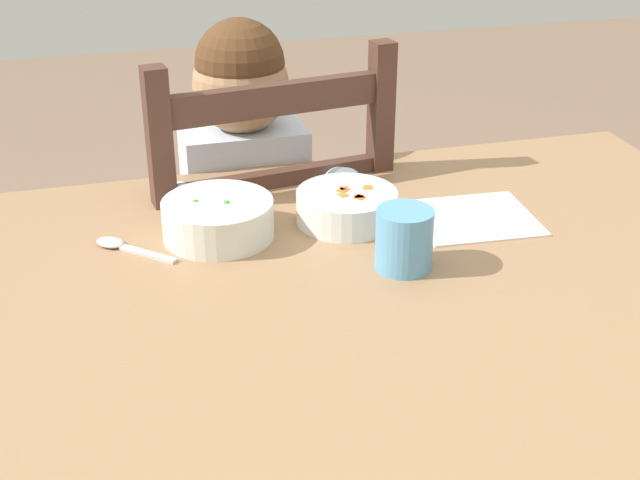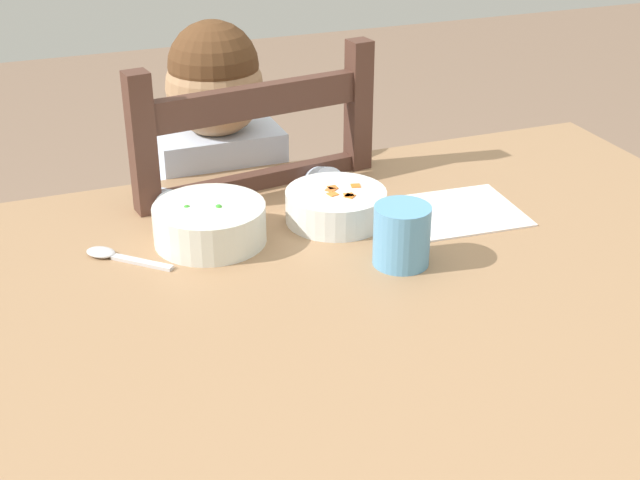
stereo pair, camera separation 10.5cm
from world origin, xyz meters
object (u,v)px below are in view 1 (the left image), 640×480
Objects in this scene: dining_chair at (255,282)px; bowl_of_carrots at (347,206)px; spoon at (121,246)px; drinking_cup at (404,239)px; bowl_of_peas at (218,218)px; dining_table at (344,353)px; child_figure at (248,199)px.

bowl_of_carrots is (0.09, -0.30, 0.28)m from dining_chair.
spoon is 0.40m from drinking_cup.
drinking_cup is at bearing -34.90° from bowl_of_peas.
dining_table is 0.25m from bowl_of_carrots.
spoon is at bearing 156.87° from drinking_cup.
child_figure is 11.04× the size of drinking_cup.
dining_chair reaches higher than bowl_of_peas.
bowl_of_peas is (-0.13, 0.21, 0.12)m from dining_table.
dining_table is at bearing -57.90° from bowl_of_peas.
dining_table is 1.45× the size of dining_chair.
drinking_cup is at bearing 26.33° from dining_table.
dining_chair is at bearing 38.14° from child_figure.
bowl_of_peas reaches higher than spoon.
child_figure reaches higher than dining_table.
dining_table is at bearing -86.29° from child_figure.
drinking_cup is at bearing -78.47° from bowl_of_carrots.
bowl_of_carrots is (0.10, -0.29, 0.10)m from child_figure.
spoon is at bearing -129.38° from dining_chair.
drinking_cup is at bearing -23.13° from spoon.
child_figure is at bearing 93.71° from dining_table.
drinking_cup is (0.10, 0.05, 0.14)m from dining_table.
bowl_of_peas is 0.28m from drinking_cup.
dining_chair reaches higher than drinking_cup.
dining_table is 0.36m from spoon.
dining_table is 8.72× the size of bowl_of_carrots.
bowl_of_carrots is (0.20, -0.00, -0.00)m from bowl_of_peas.
dining_table is 1.41× the size of child_figure.
bowl_of_peas is at bearing -108.52° from child_figure.
dining_table is 8.21× the size of bowl_of_peas.
bowl_of_carrots is at bearing 72.50° from dining_table.
dining_chair is 10.79× the size of drinking_cup.
spoon is at bearing -179.74° from bowl_of_carrots.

